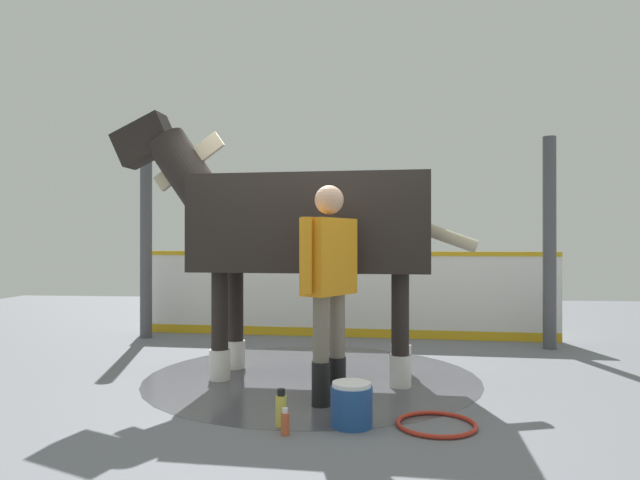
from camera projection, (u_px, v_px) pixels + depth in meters
name	position (u px, v px, depth m)	size (l,w,h in m)	color
ground_plane	(312.00, 386.00, 5.28)	(16.00, 16.00, 0.02)	slate
wet_patch	(312.00, 377.00, 5.57)	(3.22, 3.22, 0.00)	#4C4C54
barrier_wall	(341.00, 297.00, 7.94)	(0.41, 5.80, 1.18)	white
roof_post_near	(146.00, 242.00, 7.86)	(0.16, 0.16, 2.61)	#4C4C51
roof_post_far	(549.00, 243.00, 7.04)	(0.16, 0.16, 2.61)	#4C4C51
horse	(300.00, 226.00, 5.59)	(1.04, 3.63, 2.62)	black
handler	(329.00, 276.00, 4.68)	(0.62, 0.45, 1.78)	black
wash_bucket	(351.00, 405.00, 4.08)	(0.30, 0.30, 0.31)	#1E478C
bottle_shampoo	(281.00, 409.00, 4.08)	(0.08, 0.08, 0.27)	#D8CC4C
bottle_spray	(285.00, 422.00, 3.90)	(0.06, 0.06, 0.18)	#CC5933
hose_coil	(436.00, 424.00, 4.07)	(0.58, 0.58, 0.03)	#B72D1E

